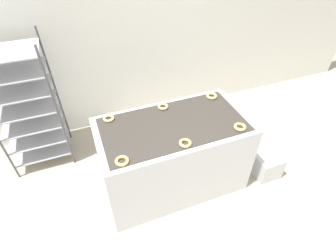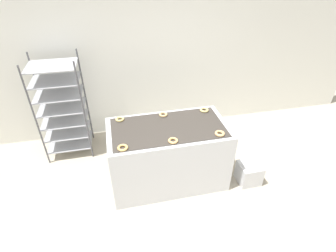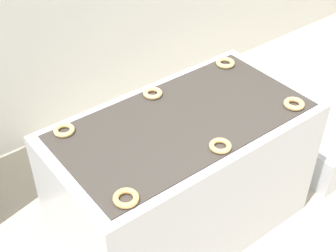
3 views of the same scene
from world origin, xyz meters
name	(u,v)px [view 2 (image 2 of 3)]	position (x,y,z in m)	size (l,w,h in m)	color
ground_plane	(179,215)	(0.00, 0.00, 0.00)	(14.00, 14.00, 0.00)	#B2A893
wall_back	(149,54)	(0.00, 2.12, 1.40)	(8.00, 0.05, 2.80)	silver
fryer_machine	(168,154)	(0.00, 0.67, 0.45)	(1.57, 0.84, 0.91)	silver
baking_rack_cart	(62,107)	(-1.43, 1.68, 0.82)	(0.70, 0.55, 1.62)	#4C4C51
glaze_bin	(249,173)	(1.12, 0.36, 0.15)	(0.30, 0.29, 0.31)	silver
donut_near_left	(123,148)	(-0.60, 0.36, 0.93)	(0.12, 0.12, 0.03)	#E5AD61
donut_near_center	(173,141)	(-0.01, 0.36, 0.93)	(0.12, 0.12, 0.03)	#ECB269
donut_near_right	(220,133)	(0.59, 0.37, 0.93)	(0.12, 0.12, 0.03)	tan
donut_far_left	(120,119)	(-0.59, 0.98, 0.93)	(0.12, 0.12, 0.03)	#D6BC6F
donut_far_center	(164,114)	(0.00, 0.97, 0.93)	(0.12, 0.12, 0.03)	tan
donut_far_right	(204,110)	(0.59, 0.96, 0.93)	(0.13, 0.13, 0.03)	#D7B971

